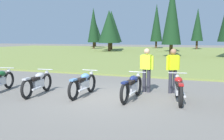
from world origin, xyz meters
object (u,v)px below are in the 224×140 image
object	(u,v)px
motorcycle_silver	(38,83)
motorcycle_red	(179,88)
rider_in_hivis_vest	(173,68)
rider_with_back_turned	(147,67)
motorcycle_navy	(132,87)
motorcycle_sky_blue	(83,84)

from	to	relation	value
motorcycle_silver	motorcycle_red	xyz separation A→B (m)	(4.93, 0.72, 0.00)
motorcycle_silver	rider_in_hivis_vest	size ratio (longest dim) A/B	1.26
rider_in_hivis_vest	rider_with_back_turned	bearing A→B (deg)	-170.10
motorcycle_navy	motorcycle_red	size ratio (longest dim) A/B	1.01
motorcycle_silver	rider_in_hivis_vest	bearing A→B (deg)	23.59
motorcycle_navy	motorcycle_red	world-z (taller)	same
rider_with_back_turned	motorcycle_navy	bearing A→B (deg)	-97.93
motorcycle_navy	motorcycle_sky_blue	bearing A→B (deg)	-176.69
motorcycle_sky_blue	rider_with_back_turned	xyz separation A→B (m)	(1.96, 1.44, 0.51)
motorcycle_silver	motorcycle_navy	bearing A→B (deg)	8.17
motorcycle_navy	rider_in_hivis_vest	xyz separation A→B (m)	(1.15, 1.50, 0.51)
motorcycle_sky_blue	motorcycle_red	size ratio (longest dim) A/B	1.01
motorcycle_sky_blue	motorcycle_navy	distance (m)	1.78
motorcycle_silver	motorcycle_sky_blue	world-z (taller)	same
motorcycle_silver	rider_with_back_turned	xyz separation A→B (m)	(3.61, 1.83, 0.51)
motorcycle_silver	motorcycle_red	size ratio (longest dim) A/B	1.01
motorcycle_sky_blue	motorcycle_red	bearing A→B (deg)	5.80
motorcycle_sky_blue	motorcycle_silver	bearing A→B (deg)	-166.71
motorcycle_sky_blue	motorcycle_red	distance (m)	3.30
motorcycle_sky_blue	rider_with_back_turned	world-z (taller)	rider_with_back_turned
motorcycle_sky_blue	motorcycle_red	xyz separation A→B (m)	(3.28, 0.33, 0.00)
rider_in_hivis_vest	rider_with_back_turned	distance (m)	0.97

